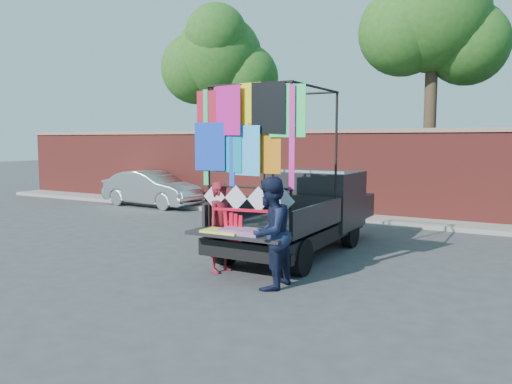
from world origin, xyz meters
The scene contains 10 objects.
ground centered at (0.00, 0.00, 0.00)m, with size 90.00×90.00×0.00m, color #38383A.
brick_wall centered at (0.00, 7.00, 1.33)m, with size 30.00×0.45×2.61m.
curb centered at (0.00, 6.30, 0.06)m, with size 30.00×1.20×0.12m, color gray.
tree_left centered at (-6.48, 8.12, 5.12)m, with size 4.20×3.30×7.05m.
tree_mid centered at (1.02, 8.12, 5.70)m, with size 4.20×3.30×7.73m.
pickup_truck centered at (-0.31, 2.18, 0.81)m, with size 2.03×5.10×3.21m.
sedan centered at (-7.69, 5.77, 0.61)m, with size 1.30×3.72×1.23m, color silver.
woman centered at (-0.88, -0.26, 0.79)m, with size 0.57×0.38×1.58m, color maroon.
man centered at (0.31, -0.72, 0.87)m, with size 0.84×0.66×1.73m, color #141A33.
streamer_bundle centered at (-0.40, -0.50, 0.94)m, with size 1.05×0.22×0.72m.
Camera 1 is at (3.82, -7.40, 2.29)m, focal length 35.00 mm.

